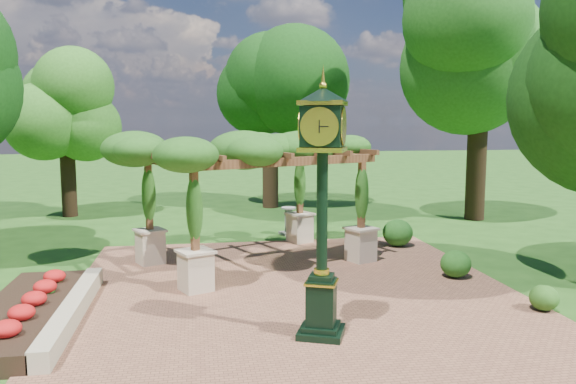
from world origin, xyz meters
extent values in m
plane|color=#1E4714|center=(0.00, 0.00, 0.00)|extent=(120.00, 120.00, 0.00)
cube|color=brown|center=(0.00, 1.00, 0.02)|extent=(10.00, 12.00, 0.04)
cube|color=#C6B793|center=(-4.60, 0.50, 0.20)|extent=(0.35, 5.00, 0.40)
cube|color=red|center=(-5.50, 0.50, 0.18)|extent=(1.50, 5.00, 0.36)
cube|color=black|center=(0.01, -1.12, 0.10)|extent=(1.03, 1.03, 0.12)
cube|color=black|center=(0.01, -1.12, 0.63)|extent=(0.64, 0.64, 0.89)
cube|color=gold|center=(0.01, -1.12, 1.03)|extent=(0.72, 0.72, 0.04)
cylinder|color=black|center=(0.01, -1.12, 2.31)|extent=(0.26, 0.26, 2.27)
cube|color=black|center=(0.01, -1.12, 3.79)|extent=(0.90, 0.90, 0.69)
cylinder|color=white|center=(-0.12, -1.45, 3.79)|extent=(0.56, 0.25, 0.59)
cone|color=black|center=(0.01, -1.12, 4.34)|extent=(1.16, 1.16, 0.25)
sphere|color=gold|center=(0.01, -1.12, 4.48)|extent=(0.14, 0.14, 0.14)
cube|color=beige|center=(-2.22, 1.99, 0.48)|extent=(0.85, 0.85, 0.89)
cube|color=brown|center=(-2.22, 1.99, 1.89)|extent=(0.21, 0.21, 1.83)
cube|color=beige|center=(2.29, 4.02, 0.48)|extent=(0.85, 0.85, 0.89)
cube|color=brown|center=(2.29, 4.02, 1.89)|extent=(0.21, 0.21, 1.83)
cube|color=beige|center=(-3.43, 4.70, 0.48)|extent=(0.85, 0.85, 0.89)
cube|color=brown|center=(-3.43, 4.70, 1.89)|extent=(0.21, 0.21, 1.83)
cube|color=beige|center=(1.07, 6.72, 0.48)|extent=(0.85, 0.85, 0.89)
cube|color=brown|center=(1.07, 6.72, 1.89)|extent=(0.21, 0.21, 1.83)
cube|color=brown|center=(0.04, 3.01, 2.89)|extent=(5.28, 2.48, 0.22)
cube|color=brown|center=(-1.18, 5.71, 2.89)|extent=(5.28, 2.48, 0.22)
ellipsoid|color=#225217|center=(-0.57, 4.36, 3.15)|extent=(6.69, 5.60, 0.99)
cube|color=gray|center=(0.94, 8.11, 0.05)|extent=(0.66, 0.66, 0.10)
cylinder|color=gray|center=(0.94, 8.11, 0.48)|extent=(0.34, 0.34, 0.86)
cylinder|color=gray|center=(0.94, 8.11, 0.93)|extent=(0.63, 0.63, 0.05)
ellipsoid|color=#265518|center=(4.80, -0.54, 0.30)|extent=(0.65, 0.65, 0.52)
ellipsoid|color=#1F5317|center=(4.13, 2.05, 0.38)|extent=(0.95, 0.95, 0.67)
ellipsoid|color=#205719|center=(3.96, 5.64, 0.46)|extent=(1.21, 1.21, 0.83)
cylinder|color=black|center=(-7.32, 13.29, 1.30)|extent=(0.60, 0.60, 2.60)
ellipsoid|color=#2C611B|center=(-7.32, 13.29, 4.65)|extent=(3.46, 3.46, 4.10)
cylinder|color=#372316|center=(1.14, 14.36, 1.49)|extent=(0.71, 0.71, 2.97)
ellipsoid|color=#10370D|center=(1.14, 14.36, 5.32)|extent=(4.45, 4.45, 4.70)
cylinder|color=black|center=(8.75, 9.94, 2.06)|extent=(0.76, 0.76, 4.12)
ellipsoid|color=#1F5217|center=(8.75, 9.94, 7.38)|extent=(5.50, 5.50, 6.51)
camera|label=1|loc=(-2.15, -10.63, 3.88)|focal=35.00mm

